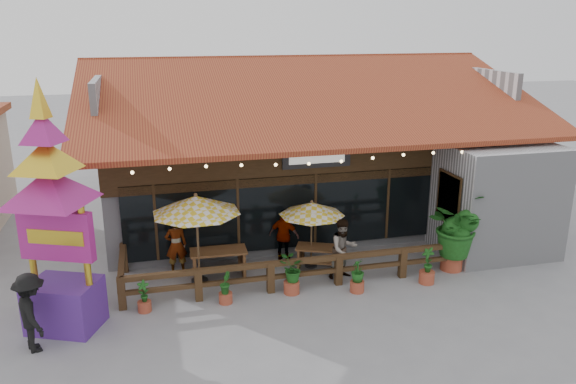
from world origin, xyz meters
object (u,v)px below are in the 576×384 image
object	(u,v)px
picnic_table_right	(320,254)
tropical_plant	(455,227)
umbrella_right	(312,209)
pedestrian	(31,313)
umbrella_left	(196,205)
picnic_table_left	(219,258)
thai_sign_tower	(51,193)

from	to	relation	value
picnic_table_right	tropical_plant	size ratio (longest dim) A/B	0.75
umbrella_right	pedestrian	distance (m)	8.08
umbrella_left	picnic_table_right	bearing A→B (deg)	1.13
picnic_table_right	tropical_plant	world-z (taller)	tropical_plant
tropical_plant	pedestrian	xyz separation A→B (m)	(-11.59, -1.64, -0.44)
picnic_table_left	tropical_plant	world-z (taller)	tropical_plant
picnic_table_left	pedestrian	world-z (taller)	pedestrian
umbrella_left	picnic_table_right	world-z (taller)	umbrella_left
umbrella_right	pedestrian	size ratio (longest dim) A/B	1.36
thai_sign_tower	tropical_plant	bearing A→B (deg)	3.88
picnic_table_left	umbrella_right	bearing A→B (deg)	-1.55
umbrella_left	picnic_table_right	size ratio (longest dim) A/B	1.84
picnic_table_left	pedestrian	bearing A→B (deg)	-147.21
tropical_plant	umbrella_right	bearing A→B (deg)	162.81
umbrella_left	umbrella_right	distance (m)	3.51
umbrella_right	picnic_table_right	world-z (taller)	umbrella_right
umbrella_left	umbrella_right	world-z (taller)	umbrella_left
umbrella_right	picnic_table_left	xyz separation A→B (m)	(-2.85, 0.08, -1.34)
umbrella_right	thai_sign_tower	world-z (taller)	thai_sign_tower
pedestrian	thai_sign_tower	bearing A→B (deg)	-55.71
umbrella_left	thai_sign_tower	xyz separation A→B (m)	(-3.44, -1.77, 1.12)
umbrella_right	tropical_plant	bearing A→B (deg)	-17.19
picnic_table_left	tropical_plant	size ratio (longest dim) A/B	0.70
umbrella_right	thai_sign_tower	size ratio (longest dim) A/B	0.39
picnic_table_right	pedestrian	distance (m)	8.20
umbrella_right	tropical_plant	size ratio (longest dim) A/B	1.06
pedestrian	umbrella_right	bearing A→B (deg)	-91.56
picnic_table_right	picnic_table_left	bearing A→B (deg)	175.32
umbrella_left	picnic_table_left	world-z (taller)	umbrella_left
thai_sign_tower	picnic_table_right	bearing A→B (deg)	14.48
picnic_table_right	pedestrian	size ratio (longest dim) A/B	0.96
umbrella_right	tropical_plant	xyz separation A→B (m)	(4.11, -1.27, -0.49)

